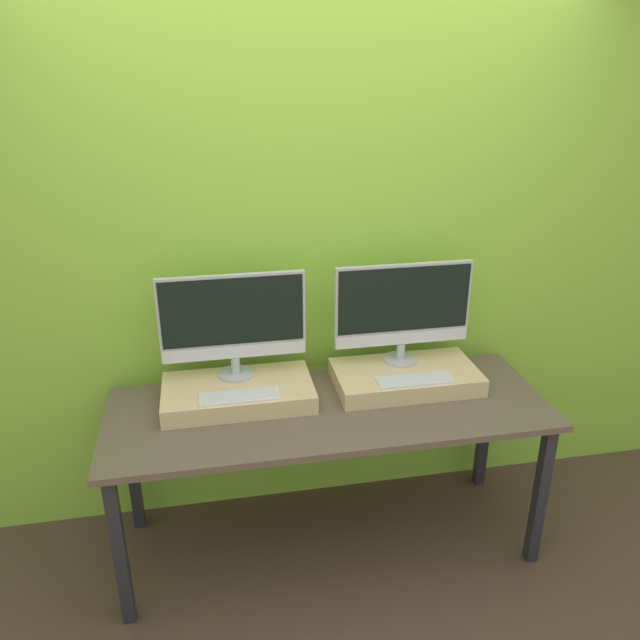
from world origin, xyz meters
name	(u,v)px	position (x,y,z in m)	size (l,w,h in m)	color
ground_plane	(344,597)	(0.00, 0.00, 0.00)	(12.00, 12.00, 0.00)	#4C3828
wall_back	(312,259)	(0.00, 0.77, 1.30)	(8.00, 0.04, 2.60)	#8CC638
workbench	(329,420)	(0.00, 0.35, 0.68)	(1.93, 0.70, 0.76)	brown
wooden_riser_left	(238,393)	(-0.39, 0.47, 0.80)	(0.66, 0.36, 0.08)	#D6B77F
monitor_left	(233,321)	(-0.39, 0.56, 1.11)	(0.64, 0.16, 0.48)	#B2B2B7
keyboard_left	(239,396)	(-0.39, 0.35, 0.85)	(0.33, 0.11, 0.01)	silver
wooden_riser_right	(406,377)	(0.39, 0.47, 0.80)	(0.66, 0.36, 0.08)	#D6B77F
monitor_right	(403,308)	(0.39, 0.56, 1.11)	(0.64, 0.16, 0.48)	#B2B2B7
keyboard_right	(414,380)	(0.39, 0.35, 0.85)	(0.33, 0.11, 0.01)	silver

